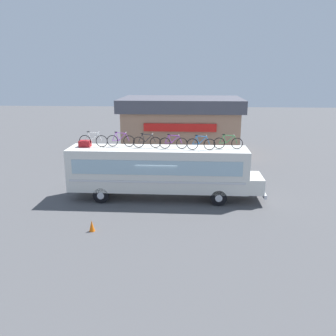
# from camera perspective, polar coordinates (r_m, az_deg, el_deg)

# --- Properties ---
(ground_plane) EXTENTS (120.00, 120.00, 0.00)m
(ground_plane) POSITION_cam_1_polar(r_m,az_deg,el_deg) (22.54, -1.61, -4.88)
(ground_plane) COLOR #4C4C4F
(bus) EXTENTS (12.08, 2.38, 3.26)m
(bus) POSITION_cam_1_polar(r_m,az_deg,el_deg) (21.94, -1.20, -0.21)
(bus) COLOR silver
(bus) RESTS_ON ground
(luggage_bag_1) EXTENTS (0.69, 0.55, 0.39)m
(luggage_bag_1) POSITION_cam_1_polar(r_m,az_deg,el_deg) (22.57, -13.28, 3.85)
(luggage_bag_1) COLOR maroon
(luggage_bag_1) RESTS_ON bus
(rooftop_bicycle_1) EXTENTS (1.79, 0.44, 0.98)m
(rooftop_bicycle_1) POSITION_cam_1_polar(r_m,az_deg,el_deg) (22.38, -11.99, 4.38)
(rooftop_bicycle_1) COLOR black
(rooftop_bicycle_1) RESTS_ON bus
(rooftop_bicycle_2) EXTENTS (1.76, 0.44, 0.94)m
(rooftop_bicycle_2) POSITION_cam_1_polar(r_m,az_deg,el_deg) (22.20, -7.67, 4.45)
(rooftop_bicycle_2) COLOR black
(rooftop_bicycle_2) RESTS_ON bus
(rooftop_bicycle_3) EXTENTS (1.73, 0.44, 0.91)m
(rooftop_bicycle_3) POSITION_cam_1_polar(r_m,az_deg,el_deg) (21.69, -3.43, 4.27)
(rooftop_bicycle_3) COLOR black
(rooftop_bicycle_3) RESTS_ON bus
(rooftop_bicycle_4) EXTENTS (1.71, 0.44, 0.90)m
(rooftop_bicycle_4) POSITION_cam_1_polar(r_m,az_deg,el_deg) (21.39, 0.86, 4.13)
(rooftop_bicycle_4) COLOR black
(rooftop_bicycle_4) RESTS_ON bus
(rooftop_bicycle_5) EXTENTS (1.70, 0.44, 0.92)m
(rooftop_bicycle_5) POSITION_cam_1_polar(r_m,az_deg,el_deg) (21.13, 5.34, 3.94)
(rooftop_bicycle_5) COLOR black
(rooftop_bicycle_5) RESTS_ON bus
(rooftop_bicycle_6) EXTENTS (1.76, 0.44, 0.92)m
(rooftop_bicycle_6) POSITION_cam_1_polar(r_m,az_deg,el_deg) (21.62, 9.69, 4.05)
(rooftop_bicycle_6) COLOR black
(rooftop_bicycle_6) RESTS_ON bus
(roadside_building) EXTENTS (11.59, 7.43, 5.33)m
(roadside_building) POSITION_cam_1_polar(r_m,az_deg,el_deg) (34.91, 2.11, 7.03)
(roadside_building) COLOR tan
(roadside_building) RESTS_ON ground
(traffic_cone) EXTENTS (0.28, 0.28, 0.59)m
(traffic_cone) POSITION_cam_1_polar(r_m,az_deg,el_deg) (18.37, -12.21, -9.12)
(traffic_cone) COLOR orange
(traffic_cone) RESTS_ON ground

